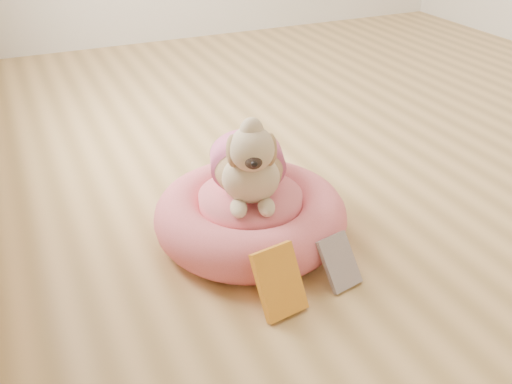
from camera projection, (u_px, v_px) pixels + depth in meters
name	position (u px, v px, depth m)	size (l,w,h in m)	color
floor	(386.00, 133.00, 3.01)	(4.50, 4.50, 0.00)	#A98046
pet_bed	(251.00, 216.00, 2.14)	(0.72, 0.72, 0.19)	#CE5051
dog	(248.00, 148.00, 2.02)	(0.33, 0.48, 0.35)	brown
book_yellow	(279.00, 282.00, 1.78)	(0.15, 0.03, 0.22)	gold
book_white	(339.00, 262.00, 1.91)	(0.12, 0.02, 0.18)	white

